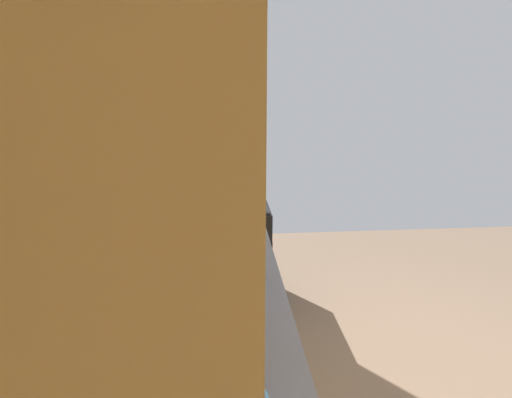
{
  "coord_description": "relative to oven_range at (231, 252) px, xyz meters",
  "views": [
    {
      "loc": [
        -1.75,
        1.29,
        1.93
      ],
      "look_at": [
        -0.12,
        1.15,
        1.46
      ],
      "focal_mm": 27.35,
      "sensor_mm": 36.0,
      "label": 1
    }
  ],
  "objects": [
    {
      "name": "wall_back",
      "position": [
        -1.56,
        0.4,
        0.92
      ],
      "size": [
        4.13,
        0.12,
        2.79
      ],
      "primitive_type": "cube",
      "color": "beige",
      "rests_on": "ground_plane"
    },
    {
      "name": "upper_cabinets",
      "position": [
        -1.95,
        0.18,
        1.39
      ],
      "size": [
        2.48,
        0.31,
        0.75
      ],
      "color": "#EDCB79"
    },
    {
      "name": "kettle",
      "position": [
        -0.97,
        0.0,
        0.52
      ],
      "size": [
        0.21,
        0.15,
        0.16
      ],
      "color": "#B7BABF",
      "rests_on": "counter_run"
    },
    {
      "name": "oven_range",
      "position": [
        0.0,
        0.0,
        0.0
      ],
      "size": [
        0.69,
        0.69,
        1.11
      ],
      "color": "black",
      "rests_on": "ground_plane"
    },
    {
      "name": "microwave",
      "position": [
        -1.42,
        0.07,
        0.58
      ],
      "size": [
        0.51,
        0.34,
        0.27
      ],
      "color": "white",
      "rests_on": "counter_run"
    }
  ]
}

